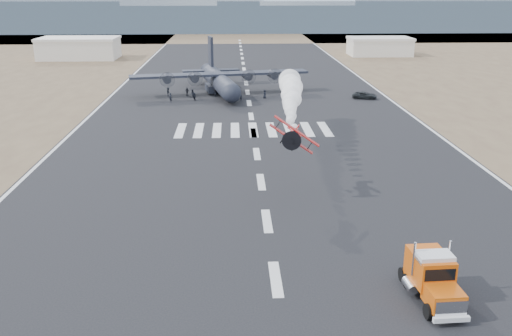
{
  "coord_description": "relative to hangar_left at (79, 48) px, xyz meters",
  "views": [
    {
      "loc": [
        -3.36,
        -41.58,
        23.18
      ],
      "look_at": [
        -0.9,
        17.25,
        4.0
      ],
      "focal_mm": 40.0,
      "sensor_mm": 36.0,
      "label": 1
    }
  ],
  "objects": [
    {
      "name": "crew_a",
      "position": [
        36.04,
        -71.39,
        -2.47
      ],
      "size": [
        0.86,
        0.88,
        1.87
      ],
      "primitive_type": "imported",
      "rotation": [
        0.0,
        0.0,
        5.38
      ],
      "color": "black",
      "rests_on": "ground"
    },
    {
      "name": "aerobatic_biplane",
      "position": [
        55.35,
        -125.43,
        3.55
      ],
      "size": [
        5.11,
        5.37,
        4.42
      ],
      "rotation": [
        0.0,
        0.58,
        -0.09
      ],
      "color": "red"
    },
    {
      "name": "ridge_seg_c",
      "position": [
        -13.0,
        115.0,
        5.09
      ],
      "size": [
        150.0,
        50.0,
        17.0
      ],
      "primitive_type": "cube",
      "color": "gray",
      "rests_on": "ground"
    },
    {
      "name": "crew_c",
      "position": [
        34.89,
        -64.71,
        -2.5
      ],
      "size": [
        0.8,
        1.27,
        1.82
      ],
      "primitive_type": "imported",
      "rotation": [
        0.0,
        0.0,
        1.34
      ],
      "color": "black",
      "rests_on": "ground"
    },
    {
      "name": "transport_aircraft",
      "position": [
        45.7,
        -60.95,
        -0.51
      ],
      "size": [
        38.84,
        31.81,
        11.24
      ],
      "rotation": [
        0.0,
        0.0,
        0.19
      ],
      "color": "black",
      "rests_on": "ground"
    },
    {
      "name": "crew_f",
      "position": [
        40.78,
        -69.8,
        -2.6
      ],
      "size": [
        1.38,
        1.44,
        1.62
      ],
      "primitive_type": "imported",
      "rotation": [
        0.0,
        0.0,
        5.46
      ],
      "color": "black",
      "rests_on": "ground"
    },
    {
      "name": "hangar_right",
      "position": [
        98.0,
        5.0,
        -0.4
      ],
      "size": [
        20.5,
        12.5,
        5.9
      ],
      "color": "beige",
      "rests_on": "ground"
    },
    {
      "name": "ground",
      "position": [
        52.0,
        -145.0,
        -3.41
      ],
      "size": [
        500.0,
        500.0,
        0.0
      ],
      "primitive_type": "plane",
      "color": "black",
      "rests_on": "ground"
    },
    {
      "name": "runway_markings",
      "position": [
        52.0,
        -85.0,
        -3.4
      ],
      "size": [
        60.0,
        260.0,
        0.01
      ],
      "primitive_type": null,
      "color": "silver",
      "rests_on": "ground"
    },
    {
      "name": "crew_b",
      "position": [
        40.22,
        -67.08,
        -2.51
      ],
      "size": [
        0.84,
        1.02,
        1.8
      ],
      "primitive_type": "imported",
      "rotation": [
        0.0,
        0.0,
        5.11
      ],
      "color": "black",
      "rests_on": "ground"
    },
    {
      "name": "ridge_seg_e",
      "position": [
        117.0,
        115.0,
        4.09
      ],
      "size": [
        150.0,
        50.0,
        15.0
      ],
      "primitive_type": "cube",
      "color": "gray",
      "rests_on": "ground"
    },
    {
      "name": "crew_h",
      "position": [
        45.11,
        -65.91,
        -2.63
      ],
      "size": [
        0.77,
        0.89,
        1.56
      ],
      "primitive_type": "imported",
      "rotation": [
        0.0,
        0.0,
        2.06
      ],
      "color": "black",
      "rests_on": "ground"
    },
    {
      "name": "crew_e",
      "position": [
        55.42,
        -68.02,
        -2.5
      ],
      "size": [
        0.85,
        1.03,
        1.82
      ],
      "primitive_type": "imported",
      "rotation": [
        0.0,
        0.0,
        1.17
      ],
      "color": "black",
      "rests_on": "ground"
    },
    {
      "name": "crew_d",
      "position": [
        38.94,
        -64.53,
        -2.51
      ],
      "size": [
        1.18,
        0.89,
        1.8
      ],
      "primitive_type": "imported",
      "rotation": [
        0.0,
        0.0,
        2.77
      ],
      "color": "black",
      "rests_on": "ground"
    },
    {
      "name": "crew_g",
      "position": [
        50.42,
        -70.79,
        -2.61
      ],
      "size": [
        0.75,
        0.75,
        1.6
      ],
      "primitive_type": "imported",
      "rotation": [
        0.0,
        0.0,
        0.79
      ],
      "color": "black",
      "rests_on": "ground"
    },
    {
      "name": "scrub_far",
      "position": [
        52.0,
        85.0,
        -3.41
      ],
      "size": [
        500.0,
        80.0,
        0.0
      ],
      "primitive_type": "cube",
      "color": "brown",
      "rests_on": "ground"
    },
    {
      "name": "support_vehicle",
      "position": [
        76.35,
        -69.38,
        -2.69
      ],
      "size": [
        5.62,
        3.73,
        1.43
      ],
      "primitive_type": "imported",
      "rotation": [
        0.0,
        0.0,
        1.29
      ],
      "color": "black",
      "rests_on": "ground"
    },
    {
      "name": "smoke_trail",
      "position": [
        57.93,
        -97.57,
        3.81
      ],
      "size": [
        5.18,
        34.32,
        3.74
      ],
      "rotation": [
        0.0,
        0.0,
        -0.09
      ],
      "color": "white"
    },
    {
      "name": "ridge_seg_f",
      "position": [
        182.0,
        115.0,
        5.09
      ],
      "size": [
        150.0,
        50.0,
        17.0
      ],
      "primitive_type": "cube",
      "color": "gray",
      "rests_on": "ground"
    },
    {
      "name": "hangar_left",
      "position": [
        0.0,
        0.0,
        0.0
      ],
      "size": [
        24.5,
        14.5,
        6.7
      ],
      "color": "beige",
      "rests_on": "ground"
    },
    {
      "name": "semi_truck",
      "position": [
        63.68,
        -148.48,
        -1.53
      ],
      "size": [
        3.21,
        8.59,
        3.83
      ],
      "rotation": [
        0.0,
        0.0,
        0.05
      ],
      "color": "black",
      "rests_on": "ground"
    },
    {
      "name": "ridge_seg_d",
      "position": [
        52.0,
        115.0,
        3.09
      ],
      "size": [
        150.0,
        50.0,
        13.0
      ],
      "primitive_type": "cube",
      "color": "gray",
      "rests_on": "ground"
    }
  ]
}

